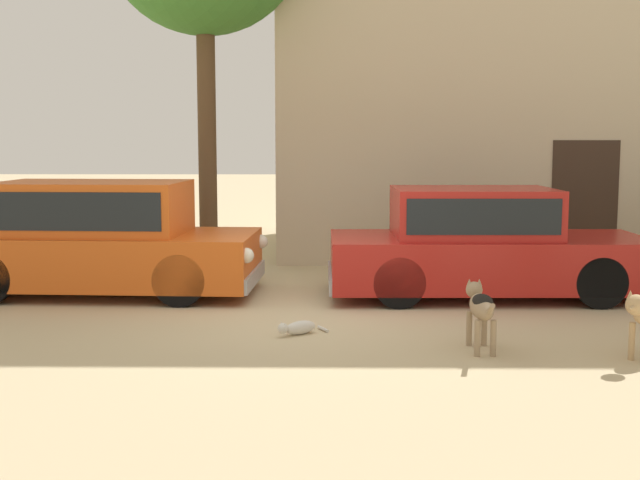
% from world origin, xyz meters
% --- Properties ---
extents(ground_plane, '(80.00, 80.00, 0.00)m').
position_xyz_m(ground_plane, '(0.00, 0.00, 0.00)').
color(ground_plane, tan).
extents(parked_sedan_nearest, '(4.39, 1.99, 1.54)m').
position_xyz_m(parked_sedan_nearest, '(-2.87, 1.43, 0.80)').
color(parked_sedan_nearest, '#D15619').
rests_on(parked_sedan_nearest, ground_plane).
extents(parked_sedan_second, '(4.38, 1.83, 1.47)m').
position_xyz_m(parked_sedan_second, '(2.35, 1.29, 0.73)').
color(parked_sedan_second, '#AD1E19').
rests_on(parked_sedan_second, ground_plane).
extents(stray_dog_spotted, '(0.23, 1.05, 0.67)m').
position_xyz_m(stray_dog_spotted, '(1.82, -1.58, 0.45)').
color(stray_dog_spotted, '#997F60').
rests_on(stray_dog_spotted, ground_plane).
extents(stray_cat, '(0.55, 0.46, 0.17)m').
position_xyz_m(stray_cat, '(-0.05, -0.95, 0.08)').
color(stray_cat, beige).
rests_on(stray_cat, ground_plane).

